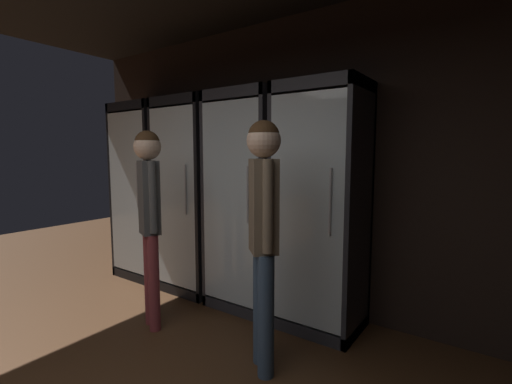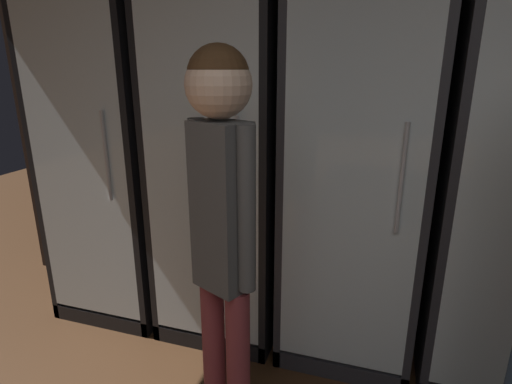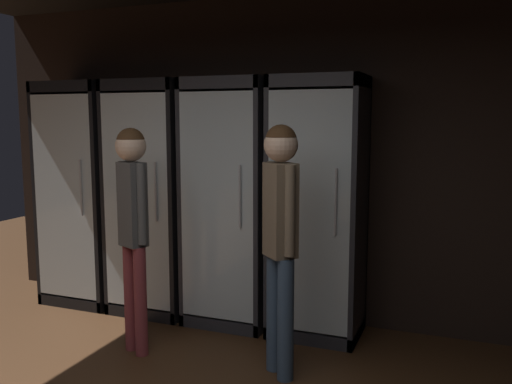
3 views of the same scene
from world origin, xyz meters
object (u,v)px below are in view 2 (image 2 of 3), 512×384
cooler_far_left (114,163)px  cooler_left (223,171)px  shopper_near (222,216)px  cooler_center (355,184)px

cooler_far_left → cooler_left: same height
cooler_far_left → cooler_left: 0.76m
cooler_far_left → shopper_near: 1.44m
cooler_left → shopper_near: 0.96m
cooler_left → shopper_near: size_ratio=1.23×
shopper_near → cooler_left: bearing=112.0°
shopper_near → cooler_far_left: bearing=141.6°
cooler_far_left → cooler_left: (0.76, 0.00, 0.00)m
cooler_center → shopper_near: size_ratio=1.23×
cooler_far_left → shopper_near: size_ratio=1.23×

